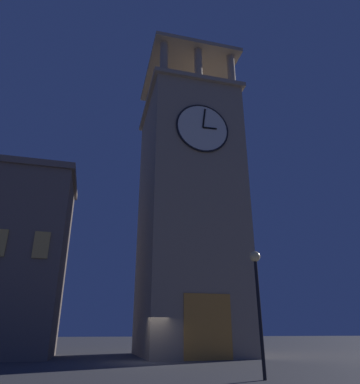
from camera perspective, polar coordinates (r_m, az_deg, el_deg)
ground_plane at (r=22.62m, az=-5.21°, el=-26.20°), size 200.00×200.00×0.00m
clocktower at (r=29.60m, az=1.36°, el=-2.88°), size 8.06×9.45×28.83m
street_lamp at (r=14.95m, az=12.66°, el=-14.92°), size 0.44×0.44×4.84m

